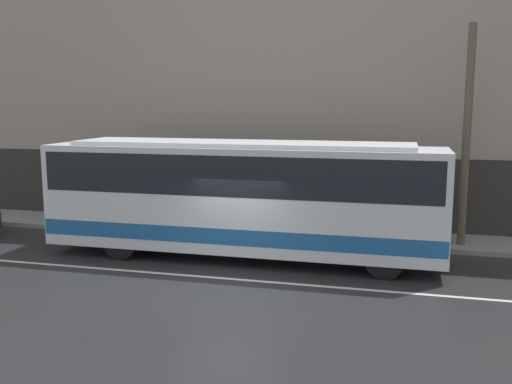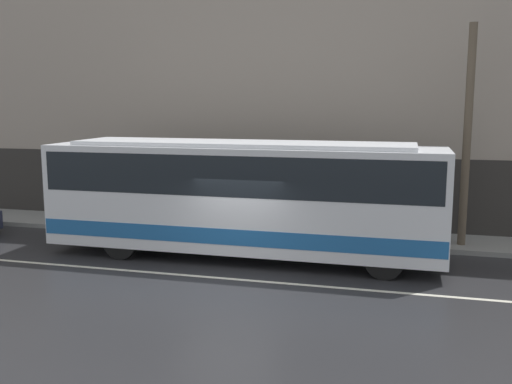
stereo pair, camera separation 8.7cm
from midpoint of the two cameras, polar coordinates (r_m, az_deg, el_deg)
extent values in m
plane|color=#262628|center=(15.09, -2.58, -8.67)|extent=(60.00, 60.00, 0.00)
cube|color=gray|center=(19.85, 1.84, -4.10)|extent=(60.00, 2.26, 0.16)
cube|color=gray|center=(20.60, 2.72, 11.22)|extent=(60.00, 0.30, 10.75)
cube|color=#2D2B28|center=(20.68, 2.54, 0.00)|extent=(60.00, 0.06, 2.69)
cube|color=beige|center=(15.09, -2.58, -8.66)|extent=(54.00, 0.14, 0.01)
cube|color=silver|center=(16.71, -1.31, -0.44)|extent=(11.57, 2.50, 2.97)
cube|color=#1E5999|center=(16.89, -1.30, -3.57)|extent=(11.51, 2.52, 0.45)
cube|color=black|center=(16.61, -1.32, 2.08)|extent=(11.22, 2.52, 1.13)
cube|color=orange|center=(15.95, 18.92, 3.31)|extent=(0.12, 1.87, 0.28)
cube|color=silver|center=(16.53, -1.33, 4.85)|extent=(9.83, 2.12, 0.12)
cylinder|color=black|center=(15.31, 12.87, -6.66)|extent=(1.01, 0.28, 1.01)
cylinder|color=black|center=(17.42, 13.12, -4.76)|extent=(1.01, 0.28, 1.01)
cylinder|color=black|center=(17.25, -13.23, -4.90)|extent=(1.01, 0.28, 1.01)
cylinder|color=black|center=(19.14, -10.19, -3.42)|extent=(1.01, 0.28, 1.01)
cylinder|color=brown|center=(18.59, 20.49, 5.21)|extent=(0.25, 0.25, 6.75)
camera|label=1|loc=(0.04, -89.85, 0.02)|focal=40.00mm
camera|label=2|loc=(0.04, 90.15, -0.02)|focal=40.00mm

